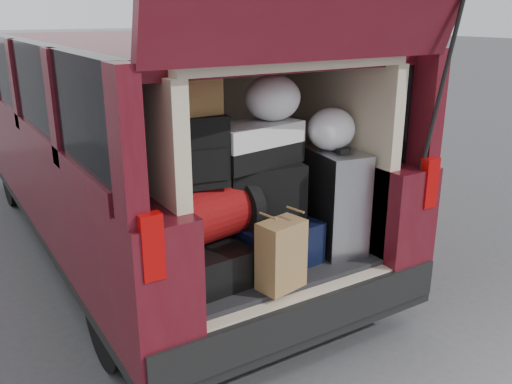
% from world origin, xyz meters
% --- Properties ---
extents(ground, '(80.00, 80.00, 0.00)m').
position_xyz_m(ground, '(0.00, 0.00, 0.00)').
color(ground, '#39393B').
rests_on(ground, ground).
extents(minivan, '(1.90, 5.35, 2.77)m').
position_xyz_m(minivan, '(0.00, 1.86, 0.91)').
color(minivan, black).
rests_on(minivan, ground).
extents(load_floor, '(1.24, 1.05, 0.55)m').
position_xyz_m(load_floor, '(0.00, 0.28, 0.28)').
color(load_floor, black).
rests_on(load_floor, ground).
extents(black_hardshell, '(0.41, 0.55, 0.21)m').
position_xyz_m(black_hardshell, '(-0.39, 0.12, 0.65)').
color(black_hardshell, black).
rests_on(black_hardshell, load_floor).
extents(navy_hardshell, '(0.52, 0.61, 0.25)m').
position_xyz_m(navy_hardshell, '(0.04, 0.18, 0.68)').
color(navy_hardshell, black).
rests_on(navy_hardshell, load_floor).
extents(silver_roller, '(0.32, 0.45, 0.63)m').
position_xyz_m(silver_roller, '(0.48, 0.06, 0.86)').
color(silver_roller, silver).
rests_on(silver_roller, load_floor).
extents(kraft_bag, '(0.27, 0.20, 0.38)m').
position_xyz_m(kraft_bag, '(-0.09, -0.20, 0.74)').
color(kraft_bag, olive).
rests_on(kraft_bag, load_floor).
extents(red_duffel, '(0.55, 0.41, 0.32)m').
position_xyz_m(red_duffel, '(-0.34, 0.15, 0.92)').
color(red_duffel, maroon).
rests_on(red_duffel, black_hardshell).
extents(black_soft_case, '(0.50, 0.35, 0.33)m').
position_xyz_m(black_soft_case, '(0.03, 0.18, 0.97)').
color(black_soft_case, black).
rests_on(black_soft_case, navy_hardshell).
extents(backpack, '(0.29, 0.21, 0.38)m').
position_xyz_m(backpack, '(-0.38, 0.14, 1.27)').
color(backpack, black).
rests_on(backpack, red_duffel).
extents(twotone_duffel, '(0.58, 0.36, 0.24)m').
position_xyz_m(twotone_duffel, '(-0.01, 0.20, 1.25)').
color(twotone_duffel, silver).
rests_on(twotone_duffel, black_soft_case).
extents(grocery_sack_lower, '(0.22, 0.18, 0.20)m').
position_xyz_m(grocery_sack_lower, '(-0.37, 0.19, 1.56)').
color(grocery_sack_lower, brown).
rests_on(grocery_sack_lower, backpack).
extents(plastic_bag_center, '(0.38, 0.36, 0.26)m').
position_xyz_m(plastic_bag_center, '(0.12, 0.21, 1.50)').
color(plastic_bag_center, white).
rests_on(plastic_bag_center, twotone_duffel).
extents(plastic_bag_right, '(0.31, 0.29, 0.25)m').
position_xyz_m(plastic_bag_right, '(0.46, 0.10, 1.31)').
color(plastic_bag_right, white).
rests_on(plastic_bag_right, silver_roller).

